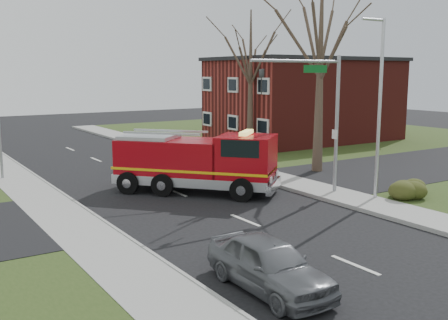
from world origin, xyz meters
TOP-DOWN VIEW (x-y plane):
  - ground at (0.00, 0.00)m, footprint 120.00×120.00m
  - sidewalk_right at (6.20, 0.00)m, footprint 2.40×80.00m
  - sidewalk_left at (-6.20, 0.00)m, footprint 2.40×80.00m
  - brick_building at (19.00, 18.00)m, footprint 15.40×10.40m
  - health_center_sign at (10.50, 12.50)m, footprint 0.12×2.00m
  - hedge_corner at (9.00, -1.00)m, footprint 2.80×2.00m
  - bare_tree_near at (9.50, 6.00)m, footprint 6.00×6.00m
  - bare_tree_far at (11.00, 15.00)m, footprint 5.25×5.25m
  - traffic_signal_mast at (5.21, 1.50)m, footprint 5.29×0.18m
  - streetlight_pole at (7.14, -0.50)m, footprint 1.48×0.16m
  - fire_engine at (0.97, 5.54)m, footprint 7.29×7.72m
  - parked_car_maroon at (-3.42, -6.01)m, footprint 1.82×4.42m

SIDE VIEW (x-z plane):
  - ground at x=0.00m, z-range 0.00..0.00m
  - sidewalk_right at x=6.20m, z-range 0.00..0.15m
  - sidewalk_left at x=-6.20m, z-range 0.00..0.15m
  - hedge_corner at x=9.00m, z-range 0.13..1.03m
  - parked_car_maroon at x=-3.42m, z-range 0.00..1.50m
  - health_center_sign at x=10.50m, z-range 0.18..1.58m
  - fire_engine at x=0.97m, z-range -0.15..3.05m
  - brick_building at x=19.00m, z-range 0.03..7.28m
  - streetlight_pole at x=7.14m, z-range 0.35..8.75m
  - traffic_signal_mast at x=5.21m, z-range 1.31..8.11m
  - bare_tree_far at x=11.00m, z-range 1.24..11.74m
  - bare_tree_near at x=9.50m, z-range 1.41..13.41m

